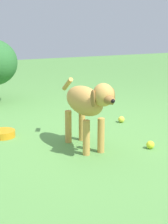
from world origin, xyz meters
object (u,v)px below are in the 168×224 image
tennis_ball_0 (121,119)px  water_bowl (3,134)px  dog (87,103)px  tennis_ball_1 (150,145)px

tennis_ball_0 → water_bowl: 1.20m
dog → tennis_ball_0: bearing=128.6°
tennis_ball_1 → water_bowl: bearing=-130.3°
tennis_ball_0 → water_bowl: bearing=-93.5°
dog → water_bowl: bearing=-139.3°
dog → tennis_ball_0: 0.93m
dog → tennis_ball_0: size_ratio=12.95×
water_bowl → tennis_ball_1: bearing=49.7°
tennis_ball_1 → water_bowl: tennis_ball_1 is taller
dog → water_bowl: (-0.61, -0.53, -0.35)m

